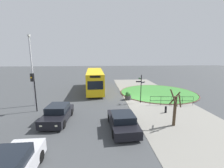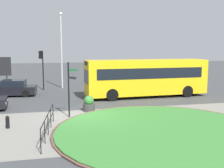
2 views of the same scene
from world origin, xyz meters
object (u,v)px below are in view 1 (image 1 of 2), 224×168
object	(u,v)px
signpost_directional	(141,87)
planter_near_signpost	(128,96)
traffic_light_near	(33,84)
street_tree_bare	(175,108)
bus_yellow	(95,80)
car_far_lane	(123,122)
bollard_foreground	(166,109)
lamppost_tall	(32,69)
car_trailing	(58,114)

from	to	relation	value
signpost_directional	planter_near_signpost	size ratio (longest dim) A/B	3.16
traffic_light_near	street_tree_bare	world-z (taller)	traffic_light_near
bus_yellow	car_far_lane	world-z (taller)	bus_yellow
bollard_foreground	traffic_light_near	distance (m)	13.40
planter_near_signpost	street_tree_bare	xyz separation A→B (m)	(-7.49, -2.41, 1.01)
bollard_foreground	lamppost_tall	world-z (taller)	lamppost_tall
car_trailing	traffic_light_near	xyz separation A→B (m)	(2.46, 2.84, 2.22)
traffic_light_near	lamppost_tall	size ratio (longest dim) A/B	0.50
car_trailing	street_tree_bare	xyz separation A→B (m)	(-1.66, -9.73, 0.84)
traffic_light_near	bollard_foreground	bearing A→B (deg)	99.77
signpost_directional	traffic_light_near	xyz separation A→B (m)	(-2.02, 11.42, 0.92)
bollard_foreground	lamppost_tall	size ratio (longest dim) A/B	0.09
car_trailing	planter_near_signpost	bearing A→B (deg)	131.99
bus_yellow	car_far_lane	size ratio (longest dim) A/B	2.43
bus_yellow	planter_near_signpost	distance (m)	7.25
bus_yellow	street_tree_bare	distance (m)	14.78
bus_yellow	car_trailing	xyz separation A→B (m)	(-11.46, 2.91, -1.06)
signpost_directional	car_far_lane	world-z (taller)	signpost_directional
signpost_directional	planter_near_signpost	xyz separation A→B (m)	(1.35, 1.27, -1.47)
bollard_foreground	car_trailing	world-z (taller)	car_trailing
bus_yellow	traffic_light_near	world-z (taller)	traffic_light_near
signpost_directional	street_tree_bare	distance (m)	6.26
car_far_lane	car_trailing	distance (m)	5.75
car_trailing	signpost_directional	bearing A→B (deg)	120.98
bus_yellow	signpost_directional	bearing A→B (deg)	36.67
bollard_foreground	car_trailing	size ratio (longest dim) A/B	0.17
traffic_light_near	planter_near_signpost	world-z (taller)	traffic_light_near
bollard_foreground	bus_yellow	size ratio (longest dim) A/B	0.07
signpost_directional	car_far_lane	distance (m)	7.22
traffic_light_near	lamppost_tall	distance (m)	2.57
bollard_foreground	street_tree_bare	bearing A→B (deg)	169.20
bollard_foreground	bus_yellow	bearing A→B (deg)	35.25
street_tree_bare	car_far_lane	bearing A→B (deg)	92.96
car_far_lane	lamppost_tall	xyz separation A→B (m)	(6.36, 9.14, 3.60)
bollard_foreground	bus_yellow	distance (m)	12.79
car_far_lane	traffic_light_near	xyz separation A→B (m)	(4.34, 8.28, 2.28)
car_trailing	planter_near_signpost	size ratio (longest dim) A/B	3.88
signpost_directional	traffic_light_near	distance (m)	11.64
bus_yellow	street_tree_bare	bearing A→B (deg)	25.05
bollard_foreground	car_far_lane	xyz separation A→B (m)	(-2.95, 4.81, 0.25)
bus_yellow	traffic_light_near	xyz separation A→B (m)	(-9.00, 5.75, 1.16)
bus_yellow	lamppost_tall	distance (m)	9.93
car_far_lane	bus_yellow	bearing A→B (deg)	7.62
lamppost_tall	street_tree_bare	distance (m)	15.01
traffic_light_near	lamppost_tall	xyz separation A→B (m)	(2.02, 0.86, 1.33)
lamppost_tall	signpost_directional	bearing A→B (deg)	-90.03
bus_yellow	planter_near_signpost	world-z (taller)	bus_yellow
lamppost_tall	car_far_lane	bearing A→B (deg)	-124.85
bollard_foreground	street_tree_bare	distance (m)	3.01
planter_near_signpost	signpost_directional	bearing A→B (deg)	-136.82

